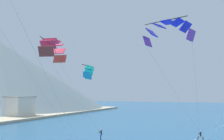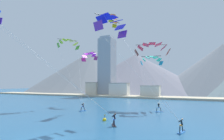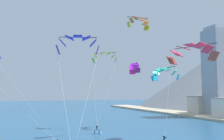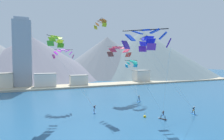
{
  "view_description": "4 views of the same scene",
  "coord_description": "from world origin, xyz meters",
  "views": [
    {
      "loc": [
        -27.96,
        6.35,
        7.06
      ],
      "look_at": [
        1.16,
        18.41,
        10.11
      ],
      "focal_mm": 40.0,
      "sensor_mm": 36.0,
      "label": 1
    },
    {
      "loc": [
        13.4,
        -12.68,
        5.34
      ],
      "look_at": [
        0.65,
        14.85,
        7.87
      ],
      "focal_mm": 28.0,
      "sensor_mm": 36.0,
      "label": 2
    },
    {
      "loc": [
        37.54,
        2.96,
        7.64
      ],
      "look_at": [
        -0.83,
        17.98,
        11.33
      ],
      "focal_mm": 40.0,
      "sensor_mm": 36.0,
      "label": 3
    },
    {
      "loc": [
        -17.43,
        -18.53,
        11.14
      ],
      "look_at": [
        -2.33,
        18.97,
        9.08
      ],
      "focal_mm": 28.0,
      "sensor_mm": 36.0,
      "label": 4
    }
  ],
  "objects": [
    {
      "name": "shoreline_strip",
      "position": [
        0.0,
        57.24,
        0.35
      ],
      "size": [
        180.0,
        10.0,
        0.7
      ],
      "primitive_type": "cube",
      "color": "#BCAD8E",
      "rests_on": "ground"
    },
    {
      "name": "parafoil_kite_near_lead",
      "position": [
        -14.38,
        21.48,
        15.61
      ],
      "size": [
        9.17,
        6.77,
        15.3
      ],
      "color": "#53AB29"
    },
    {
      "name": "parafoil_kite_far_left",
      "position": [
        2.17,
        11.42,
        14.85
      ],
      "size": [
        11.38,
        6.44,
        14.68
      ],
      "color": "purple"
    },
    {
      "name": "shore_building_harbour_front",
      "position": [
        -16.18,
        58.9,
        3.05
      ],
      "size": [
        8.82,
        4.24,
        6.08
      ],
      "color": "silver",
      "rests_on": "ground"
    },
    {
      "name": "parafoil_kite_distant_mid_solo",
      "position": [
        -12.25,
        27.76,
        13.27
      ],
      "size": [
        5.46,
        2.69,
        2.4
      ],
      "color": "#9C206A"
    },
    {
      "name": "mountain_peak_central_summit",
      "position": [
        31.04,
        112.08,
        15.18
      ],
      "size": [
        84.1,
        84.1,
        30.37
      ],
      "color": "slate",
      "rests_on": "ground"
    },
    {
      "name": "shore_building_promenade_mid",
      "position": [
        -30.99,
        62.0,
        3.22
      ],
      "size": [
        6.02,
        6.7,
        6.42
      ],
      "color": "beige",
      "rests_on": "ground"
    },
    {
      "name": "parafoil_kite_mid_center",
      "position": [
        4.56,
        29.89,
        14.37
      ],
      "size": [
        8.73,
        9.46,
        14.14
      ],
      "color": "maroon"
    },
    {
      "name": "kitesurfer_far_left",
      "position": [
        12.12,
        8.87,
        0.46
      ],
      "size": [
        0.88,
        1.78,
        1.67
      ],
      "color": "#337FDB",
      "rests_on": "ground"
    },
    {
      "name": "parafoil_kite_distant_high_outer",
      "position": [
        5.61,
        24.03,
        10.62
      ],
      "size": [
        4.58,
        2.95,
        2.07
      ],
      "color": "#1B9DC9"
    },
    {
      "name": "mountain_peak_west_ridge",
      "position": [
        -23.33,
        107.51,
        13.56
      ],
      "size": [
        94.67,
        94.67,
        27.13
      ],
      "color": "slate",
      "rests_on": "ground"
    },
    {
      "name": "shore_building_quay_west",
      "position": [
        -2.35,
        58.57,
        2.5
      ],
      "size": [
        7.82,
        4.36,
        4.97
      ],
      "color": "silver",
      "rests_on": "ground"
    },
    {
      "name": "kitesurfer_near_trail",
      "position": [
        3.85,
        8.55,
        0.48
      ],
      "size": [
        1.26,
        1.69,
        1.7
      ],
      "color": "black",
      "rests_on": "ground"
    },
    {
      "name": "parafoil_kite_distant_low_drift",
      "position": [
        -3.29,
        24.33,
        20.89
      ],
      "size": [
        2.25,
        4.94,
        2.28
      ],
      "color": "gold"
    },
    {
      "name": "race_marker_buoy",
      "position": [
        1.35,
        10.68,
        0.16
      ],
      "size": [
        0.56,
        0.56,
        1.02
      ],
      "color": "yellow",
      "rests_on": "ground"
    },
    {
      "name": "kitesurfer_near_lead",
      "position": [
        -7.03,
        17.64,
        0.49
      ],
      "size": [
        0.83,
        1.78,
        1.7
      ],
      "color": "#337FDB",
      "rests_on": "ground"
    },
    {
      "name": "mountain_peak_east_shoulder",
      "position": [
        -60.18,
        109.48,
        16.92
      ],
      "size": [
        101.03,
        101.03,
        33.83
      ],
      "color": "slate",
      "rests_on": "ground"
    },
    {
      "name": "highrise_tower",
      "position": [
        -24.73,
        63.92,
        14.32
      ],
      "size": [
        7.0,
        7.0,
        29.05
      ],
      "color": "#999EA8",
      "rests_on": "ground"
    },
    {
      "name": "kitesurfer_mid_center",
      "position": [
        7.31,
        22.8,
        0.57
      ],
      "size": [
        1.75,
        1.09,
        1.82
      ],
      "color": "#337FDB",
      "rests_on": "ground"
    }
  ]
}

